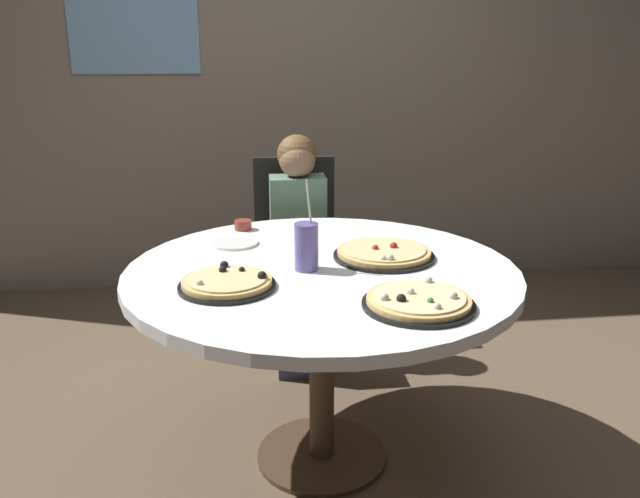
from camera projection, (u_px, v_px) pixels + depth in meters
The scene contains 11 objects.
ground_plane at pixel (322, 457), 2.41m from camera, with size 8.00×8.00×0.00m, color brown.
wall_with_window at pixel (279, 49), 3.85m from camera, with size 5.20×0.14×2.90m.
dining_table at pixel (322, 291), 2.21m from camera, with size 1.33×1.33×0.75m.
chair_wooden at pixel (296, 244), 3.20m from camera, with size 0.40×0.40×0.95m.
diner_child at pixel (300, 264), 3.04m from camera, with size 0.26×0.41×1.08m.
pizza_veggie at pixel (384, 253), 2.28m from camera, with size 0.36×0.36×0.05m.
pizza_cheese at pixel (227, 283), 1.99m from camera, with size 0.30×0.30×0.05m.
pizza_pepperoni at pixel (418, 301), 1.85m from camera, with size 0.33×0.33×0.05m.
soda_cup at pixel (306, 246), 2.14m from camera, with size 0.08×0.08×0.31m.
sauce_bowl at pixel (243, 225), 2.63m from camera, with size 0.07×0.07×0.04m, color brown.
plate_small at pixel (234, 243), 2.44m from camera, with size 0.18×0.18×0.01m, color white.
Camera 1 is at (-0.26, -2.05, 1.46)m, focal length 36.13 mm.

